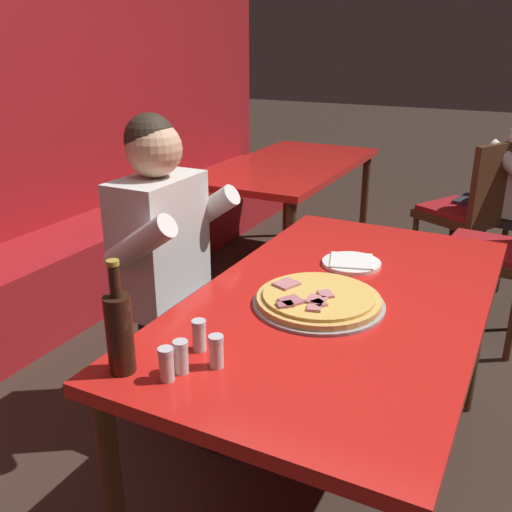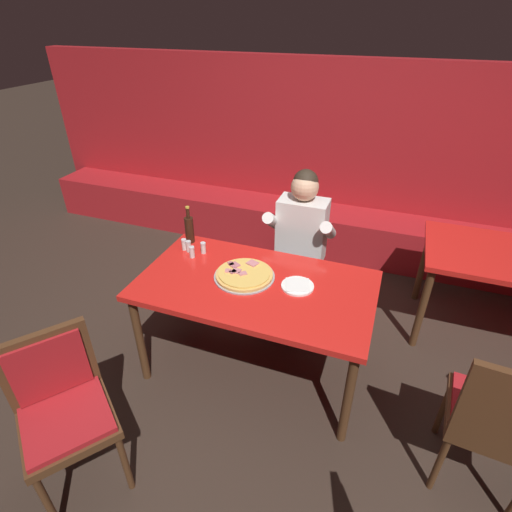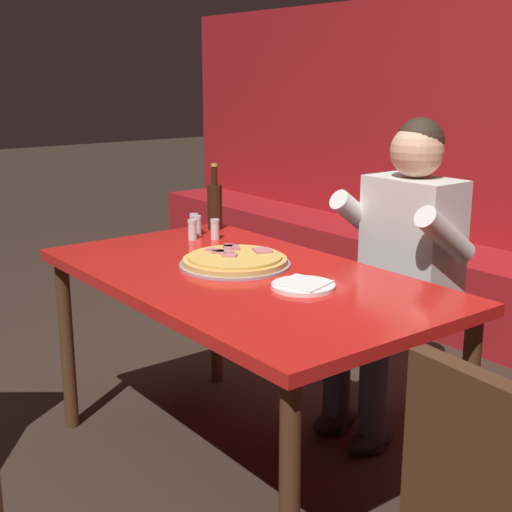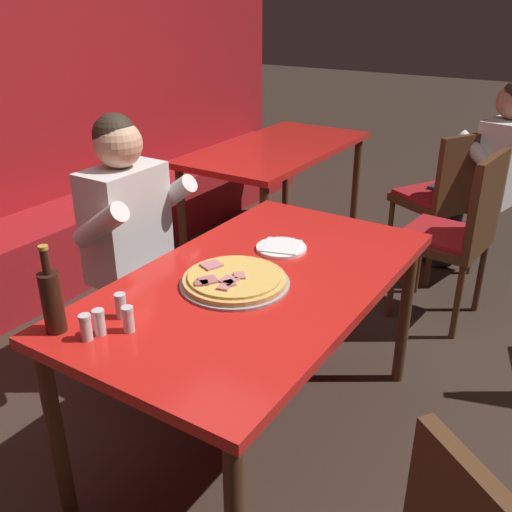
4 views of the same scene
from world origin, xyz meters
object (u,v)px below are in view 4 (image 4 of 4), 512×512
object	(u,v)px
shaker_parmesan	(86,329)
dining_chair_far_left	(459,227)
diner_seated_blue_shirt	(141,242)
dining_chair_side_aisle	(446,192)
pizza	(234,280)
diner_standing_companion	(488,170)
beer_bottle	(52,300)
shaker_red_pepper_flakes	(99,323)
main_dining_table	(258,295)
shaker_black_pepper	(121,307)
plate_white_paper	(281,248)
background_dining_table	(277,157)
shaker_oregano	(128,320)

from	to	relation	value
shaker_parmesan	dining_chair_far_left	bearing A→B (deg)	-16.77
diner_seated_blue_shirt	dining_chair_side_aisle	distance (m)	2.06
pizza	diner_standing_companion	distance (m)	2.28
beer_bottle	dining_chair_side_aisle	world-z (taller)	beer_bottle
shaker_red_pepper_flakes	diner_seated_blue_shirt	distance (m)	0.86
main_dining_table	shaker_black_pepper	distance (m)	0.55
shaker_black_pepper	dining_chair_far_left	size ratio (longest dim) A/B	0.09
pizza	dining_chair_side_aisle	world-z (taller)	dining_chair_side_aisle
plate_white_paper	shaker_black_pepper	bearing A→B (deg)	167.36
background_dining_table	shaker_parmesan	bearing A→B (deg)	-162.82
shaker_oregano	diner_seated_blue_shirt	bearing A→B (deg)	40.65
shaker_oregano	dining_chair_far_left	world-z (taller)	dining_chair_far_left
dining_chair_far_left	diner_standing_companion	world-z (taller)	diner_standing_companion
diner_seated_blue_shirt	background_dining_table	size ratio (longest dim) A/B	0.85
beer_bottle	diner_seated_blue_shirt	size ratio (longest dim) A/B	0.23
pizza	diner_seated_blue_shirt	distance (m)	0.68
background_dining_table	diner_seated_blue_shirt	bearing A→B (deg)	-170.70
dining_chair_side_aisle	background_dining_table	xyz separation A→B (m)	(-0.18, 1.14, 0.10)
plate_white_paper	diner_standing_companion	distance (m)	1.93
shaker_parmesan	background_dining_table	xyz separation A→B (m)	(2.42, 0.75, -0.12)
plate_white_paper	beer_bottle	distance (m)	0.97
plate_white_paper	diner_seated_blue_shirt	xyz separation A→B (m)	(-0.16, 0.64, -0.06)
beer_bottle	background_dining_table	size ratio (longest dim) A/B	0.19
shaker_red_pepper_flakes	dining_chair_side_aisle	xyz separation A→B (m)	(2.57, -0.38, -0.22)
main_dining_table	pizza	world-z (taller)	pizza
shaker_oregano	dining_chair_side_aisle	world-z (taller)	dining_chair_side_aisle
main_dining_table	shaker_black_pepper	bearing A→B (deg)	155.45
main_dining_table	shaker_black_pepper	xyz separation A→B (m)	(-0.48, 0.22, 0.11)
shaker_oregano	diner_seated_blue_shirt	size ratio (longest dim) A/B	0.07
pizza	plate_white_paper	world-z (taller)	pizza
main_dining_table	beer_bottle	distance (m)	0.76
main_dining_table	shaker_red_pepper_flakes	bearing A→B (deg)	161.07
main_dining_table	shaker_red_pepper_flakes	size ratio (longest dim) A/B	17.76
dining_chair_far_left	dining_chair_side_aisle	distance (m)	0.60
pizza	dining_chair_far_left	distance (m)	1.59
dining_chair_far_left	dining_chair_side_aisle	bearing A→B (deg)	22.48
shaker_oregano	dining_chair_side_aisle	xyz separation A→B (m)	(2.50, -0.32, -0.22)
shaker_parmesan	background_dining_table	size ratio (longest dim) A/B	0.06
shaker_parmesan	dining_chair_side_aisle	size ratio (longest dim) A/B	0.09
pizza	main_dining_table	bearing A→B (deg)	-23.42
diner_standing_companion	plate_white_paper	bearing A→B (deg)	167.14
diner_seated_blue_shirt	dining_chair_far_left	xyz separation A→B (m)	(1.31, -1.09, -0.14)
shaker_black_pepper	main_dining_table	bearing A→B (deg)	-24.55
diner_seated_blue_shirt	shaker_oregano	bearing A→B (deg)	-139.35
diner_standing_companion	background_dining_table	distance (m)	1.39
dining_chair_side_aisle	shaker_parmesan	bearing A→B (deg)	171.45
shaker_red_pepper_flakes	shaker_oregano	xyz separation A→B (m)	(0.06, -0.06, 0.00)
shaker_parmesan	dining_chair_far_left	xyz separation A→B (m)	(2.06, -0.62, -0.23)
diner_seated_blue_shirt	beer_bottle	bearing A→B (deg)	-155.06
pizza	plate_white_paper	size ratio (longest dim) A/B	1.93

